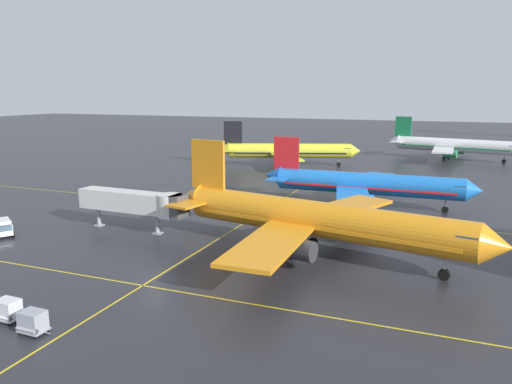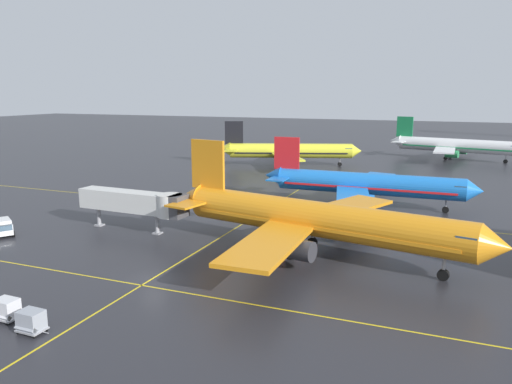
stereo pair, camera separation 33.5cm
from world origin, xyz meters
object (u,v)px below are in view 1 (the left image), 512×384
object	(u,v)px
airliner_front_gate	(315,219)
jet_bridge	(140,203)
airliner_far_left_stand	(453,145)
baggage_cart_row_middle	(33,322)
airliner_third_row	(288,151)
service_truck_red_van	(3,227)
airliner_second_row	(364,184)
baggage_cart_row_second	(7,310)

from	to	relation	value
airliner_front_gate	jet_bridge	size ratio (longest dim) A/B	2.47
airliner_far_left_stand	baggage_cart_row_middle	distance (m)	125.36
airliner_third_row	jet_bridge	bearing A→B (deg)	-89.53
airliner_front_gate	baggage_cart_row_middle	distance (m)	31.17
airliner_front_gate	service_truck_red_van	world-z (taller)	airliner_front_gate
baggage_cart_row_middle	jet_bridge	size ratio (longest dim) A/B	0.17
airliner_second_row	baggage_cart_row_second	bearing A→B (deg)	-110.71
airliner_far_left_stand	baggage_cart_row_middle	size ratio (longest dim) A/B	13.42
airliner_second_row	airliner_third_row	xyz separation A→B (m)	(-26.04, 38.53, 0.11)
baggage_cart_row_middle	jet_bridge	xyz separation A→B (m)	(-8.98, 27.60, 3.05)
airliner_third_row	airliner_far_left_stand	size ratio (longest dim) A/B	0.96
baggage_cart_row_second	airliner_third_row	bearing A→B (deg)	93.64
airliner_third_row	baggage_cart_row_second	bearing A→B (deg)	-86.36
airliner_second_row	baggage_cart_row_second	size ratio (longest dim) A/B	12.87
airliner_second_row	jet_bridge	size ratio (longest dim) A/B	2.17
airliner_far_left_stand	baggage_cart_row_middle	xyz separation A→B (m)	(-29.58, -121.79, -2.96)
airliner_second_row	baggage_cart_row_second	xyz separation A→B (m)	(-20.19, -53.38, -2.78)
airliner_third_row	baggage_cart_row_second	distance (m)	92.14
airliner_front_gate	baggage_cart_row_second	size ratio (longest dim) A/B	14.68
airliner_far_left_stand	baggage_cart_row_second	distance (m)	125.42
service_truck_red_van	baggage_cart_row_second	distance (m)	27.91
baggage_cart_row_middle	airliner_second_row	bearing A→B (deg)	73.06
airliner_third_row	airliner_front_gate	bearing A→B (deg)	-69.21
airliner_third_row	baggage_cart_row_second	world-z (taller)	airliner_third_row
airliner_front_gate	baggage_cart_row_second	distance (m)	32.43
airliner_front_gate	service_truck_red_van	bearing A→B (deg)	-169.22
airliner_front_gate	service_truck_red_van	size ratio (longest dim) A/B	9.13
service_truck_red_van	baggage_cart_row_middle	xyz separation A→B (m)	(24.77, -19.14, -0.17)
airliner_front_gate	airliner_second_row	xyz separation A→B (m)	(0.99, 27.46, -0.54)
jet_bridge	airliner_third_row	bearing A→B (deg)	90.47
airliner_second_row	airliner_front_gate	bearing A→B (deg)	-92.06
airliner_far_left_stand	jet_bridge	distance (m)	101.77
service_truck_red_van	jet_bridge	size ratio (longest dim) A/B	0.27
baggage_cart_row_second	baggage_cart_row_middle	bearing A→B (deg)	-13.68
airliner_front_gate	jet_bridge	world-z (taller)	airliner_front_gate
airliner_front_gate	airliner_far_left_stand	size ratio (longest dim) A/B	1.09
baggage_cart_row_second	baggage_cart_row_middle	distance (m)	3.76
airliner_second_row	service_truck_red_van	world-z (taller)	airliner_second_row
airliner_third_row	jet_bridge	world-z (taller)	airliner_third_row
airliner_third_row	jet_bridge	distance (m)	65.20
airliner_third_row	baggage_cart_row_middle	world-z (taller)	airliner_third_row
baggage_cart_row_second	jet_bridge	xyz separation A→B (m)	(-5.32, 26.71, 3.05)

